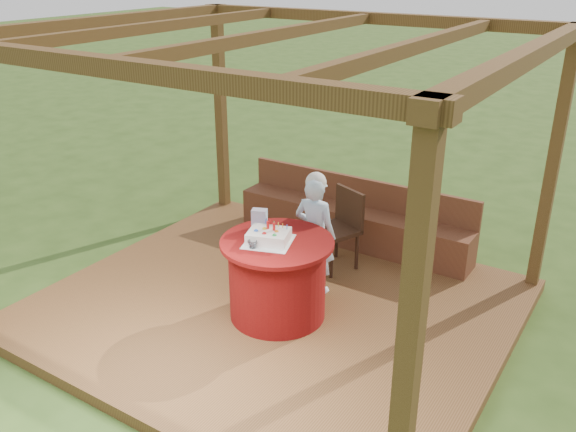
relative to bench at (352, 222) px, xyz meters
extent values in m
plane|color=#2E4A18|center=(0.00, -1.72, -0.38)|extent=(60.00, 60.00, 0.00)
cube|color=brown|center=(0.00, -1.72, -0.32)|extent=(4.50, 4.00, 0.12)
cube|color=brown|center=(2.13, -3.60, 1.03)|extent=(0.12, 0.12, 2.60)
cube|color=brown|center=(-2.13, 0.16, 1.03)|extent=(0.12, 0.12, 2.60)
cube|color=brown|center=(2.13, 0.16, 1.03)|extent=(0.12, 0.12, 2.60)
cube|color=brown|center=(0.00, -3.60, 2.40)|extent=(4.50, 0.14, 0.12)
cube|color=brown|center=(0.00, 0.16, 2.40)|extent=(4.50, 0.14, 0.12)
cube|color=brown|center=(-2.13, -1.72, 2.40)|extent=(0.14, 4.00, 0.12)
cube|color=brown|center=(2.13, -1.72, 2.40)|extent=(0.14, 4.00, 0.12)
cube|color=brown|center=(-1.30, -1.72, 2.40)|extent=(0.10, 3.70, 0.10)
cube|color=brown|center=(0.00, -1.72, 2.40)|extent=(0.10, 3.70, 0.10)
cube|color=brown|center=(1.30, -1.72, 2.40)|extent=(0.10, 3.70, 0.10)
cube|color=brown|center=(0.00, -0.02, -0.04)|extent=(3.00, 0.42, 0.45)
cube|color=brown|center=(0.00, 0.16, 0.36)|extent=(3.00, 0.06, 0.35)
cylinder|color=maroon|center=(0.15, -1.89, 0.12)|extent=(0.94, 0.94, 0.77)
cylinder|color=maroon|center=(0.15, -1.89, 0.53)|extent=(1.09, 1.09, 0.04)
cube|color=#341D10|center=(0.13, -0.70, 0.19)|extent=(0.60, 0.60, 0.05)
cylinder|color=#341D10|center=(-0.11, -0.80, -0.04)|extent=(0.04, 0.04, 0.46)
cylinder|color=#341D10|center=(0.22, -0.94, -0.04)|extent=(0.04, 0.04, 0.46)
cylinder|color=#341D10|center=(0.03, -0.46, -0.04)|extent=(0.04, 0.04, 0.46)
cylinder|color=#341D10|center=(0.37, -0.60, -0.04)|extent=(0.04, 0.04, 0.46)
cube|color=#341D10|center=(0.21, -0.51, 0.42)|extent=(0.44, 0.21, 0.45)
imported|color=#A7D4F7|center=(0.19, -1.26, 0.37)|extent=(0.47, 0.32, 1.27)
sphere|color=white|center=(0.19, -1.26, 0.95)|extent=(0.21, 0.21, 0.21)
cube|color=white|center=(0.10, -1.95, 0.55)|extent=(0.54, 0.54, 0.01)
cube|color=white|center=(0.10, -1.95, 0.61)|extent=(0.45, 0.40, 0.11)
cylinder|color=red|center=(0.06, -1.91, 0.70)|extent=(0.03, 0.03, 0.08)
cylinder|color=red|center=(0.13, -1.91, 0.70)|extent=(0.03, 0.03, 0.08)
sphere|color=blue|center=(0.00, -2.01, 0.67)|extent=(0.04, 0.04, 0.04)
sphere|color=red|center=(0.10, -2.02, 0.67)|extent=(0.04, 0.04, 0.04)
sphere|color=green|center=(0.20, -2.00, 0.67)|extent=(0.04, 0.04, 0.04)
sphere|color=yellow|center=(0.04, -1.93, 0.67)|extent=(0.04, 0.04, 0.04)
sphere|color=orange|center=(0.17, -1.92, 0.67)|extent=(0.04, 0.04, 0.04)
cube|color=pink|center=(-0.14, -1.76, 0.65)|extent=(0.17, 0.14, 0.21)
imported|color=silver|center=(0.05, -2.15, 0.59)|extent=(0.11, 0.11, 0.08)
camera|label=1|loc=(3.04, -6.20, 3.02)|focal=38.00mm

